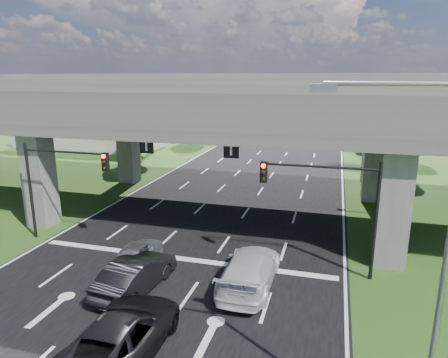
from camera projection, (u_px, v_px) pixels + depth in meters
The scene contains 19 objects.
ground at pixel (153, 290), 18.93m from camera, with size 160.00×160.00×0.00m, color #244516.
road at pixel (215, 220), 28.25m from camera, with size 18.00×120.00×0.03m, color black.
overpass at pixel (222, 105), 28.14m from camera, with size 80.00×15.00×10.00m.
warehouse at pixel (94, 132), 57.87m from camera, with size 20.00×10.00×4.00m, color #9E9E99.
signal_right at pixel (331, 196), 19.51m from camera, with size 5.76×0.54×6.00m.
signal_left at pixel (58, 175), 23.61m from camera, with size 5.76×0.54×6.00m.
streetlight_near at pixel (428, 255), 9.23m from camera, with size 3.38×0.25×10.00m.
streetlight_far at pixel (361, 121), 37.20m from camera, with size 3.38×0.25×10.00m.
streetlight_beyond at pixel (355, 108), 52.12m from camera, with size 3.38×0.25×10.00m.
tree_left_near at pixel (139, 122), 45.63m from camera, with size 4.50×4.50×7.80m.
tree_left_mid at pixel (147, 120), 54.03m from camera, with size 3.91×3.90×6.76m.
tree_left_far at pixel (194, 109), 60.20m from camera, with size 4.80×4.80×8.32m.
tree_right_near at pixel (389, 131), 40.50m from camera, with size 4.20×4.20×7.28m.
tree_right_mid at pixel (408, 126), 47.25m from camera, with size 3.91×3.90×6.76m.
tree_right_far at pixel (368, 114), 55.60m from camera, with size 4.50×4.50×7.80m.
car_silver at pixel (138, 253), 21.35m from camera, with size 1.59×3.95×1.35m, color #B0B2B8.
car_dark at pixel (136, 274), 18.73m from camera, with size 1.73×4.95×1.63m, color black.
car_white at pixel (250, 269), 19.14m from camera, with size 2.38×5.84×1.70m, color silver.
car_trailing at pixel (122, 335), 14.29m from camera, with size 2.75×5.97×1.66m, color black.
Camera 1 is at (7.84, -15.47, 9.85)m, focal length 32.00 mm.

